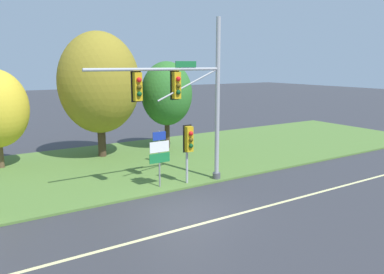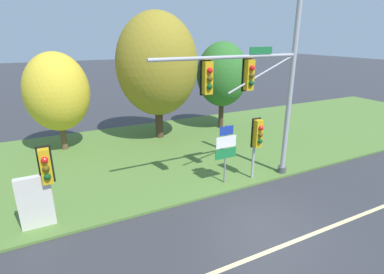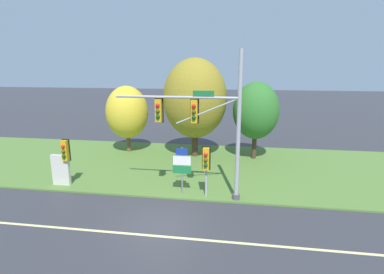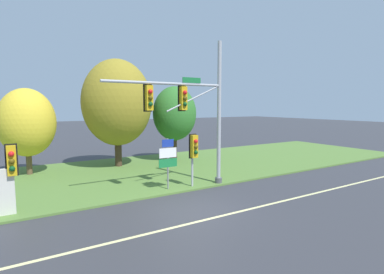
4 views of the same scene
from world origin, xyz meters
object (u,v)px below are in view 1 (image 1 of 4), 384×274
Objects in this scene: tree_left_of_mast at (99,83)px; tree_behind_signpost at (167,94)px; traffic_signal_mast at (188,95)px; route_sign_post at (159,152)px; pedestrian_signal_further_along at (189,142)px.

tree_behind_signpost is (4.71, 0.00, -0.86)m from tree_left_of_mast.
traffic_signal_mast reaches higher than route_sign_post.
tree_left_of_mast is (-0.31, 7.40, 2.93)m from route_sign_post.
pedestrian_signal_further_along is at bearing 6.88° from traffic_signal_mast.
traffic_signal_mast is at bearing -111.41° from tree_behind_signpost.
pedestrian_signal_further_along is 0.38× the size of tree_left_of_mast.
tree_behind_signpost is (4.40, 7.40, 2.07)m from route_sign_post.
traffic_signal_mast is 2.93× the size of route_sign_post.
tree_left_of_mast is at bearing 92.42° from route_sign_post.
tree_behind_signpost is at bearing 0.04° from tree_left_of_mast.
tree_behind_signpost is at bearing 68.86° from pedestrian_signal_further_along.
route_sign_post is at bearing 165.91° from pedestrian_signal_further_along.
pedestrian_signal_further_along is 8.34m from tree_left_of_mast.
tree_behind_signpost is (3.00, 7.75, 1.69)m from pedestrian_signal_further_along.
traffic_signal_mast reaches higher than tree_behind_signpost.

